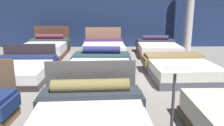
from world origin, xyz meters
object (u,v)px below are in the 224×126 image
(bed_5, at_px, (180,69))
(bed_8, at_px, (158,49))
(bed_3, at_px, (19,70))
(price_sign, at_px, (172,114))
(bed_6, at_px, (46,48))
(bed_7, at_px, (104,49))
(bed_4, at_px, (100,68))
(support_pillar, at_px, (190,9))

(bed_5, distance_m, bed_8, 2.93)
(bed_3, height_order, bed_5, bed_3)
(bed_5, height_order, price_sign, price_sign)
(bed_6, distance_m, bed_7, 2.24)
(bed_3, xyz_separation_m, bed_4, (2.12, -0.02, 0.05))
(bed_7, bearing_deg, price_sign, -82.05)
(bed_4, xyz_separation_m, support_pillar, (3.67, 4.00, 1.50))
(bed_3, bearing_deg, price_sign, -43.46)
(price_sign, xyz_separation_m, support_pillar, (2.61, 6.97, 1.34))
(bed_4, bearing_deg, bed_7, 91.43)
(bed_6, height_order, price_sign, price_sign)
(bed_3, relative_size, bed_4, 0.94)
(bed_5, bearing_deg, bed_3, 177.97)
(bed_7, bearing_deg, bed_5, -56.87)
(bed_4, relative_size, bed_8, 1.09)
(bed_5, bearing_deg, bed_7, 123.11)
(bed_6, xyz_separation_m, price_sign, (3.26, -5.99, 0.14))
(bed_7, bearing_deg, bed_8, -2.07)
(bed_6, xyz_separation_m, bed_7, (2.24, -0.07, -0.03))
(bed_6, bearing_deg, bed_8, -0.86)
(bed_6, relative_size, price_sign, 2.01)
(bed_5, bearing_deg, bed_6, 143.08)
(bed_5, relative_size, bed_8, 1.03)
(bed_4, xyz_separation_m, bed_5, (2.10, 0.00, -0.03))
(price_sign, distance_m, support_pillar, 7.57)
(bed_3, relative_size, support_pillar, 0.58)
(bed_5, xyz_separation_m, bed_6, (-4.29, 3.02, 0.05))
(bed_3, distance_m, bed_5, 4.22)
(bed_3, xyz_separation_m, support_pillar, (5.80, 3.98, 1.55))
(bed_7, distance_m, bed_8, 2.12)
(bed_4, relative_size, bed_5, 1.05)
(bed_5, relative_size, bed_6, 0.96)
(bed_3, bearing_deg, bed_4, -0.77)
(price_sign, bearing_deg, support_pillar, 69.47)
(bed_8, bearing_deg, bed_3, -143.91)
(bed_4, bearing_deg, bed_3, -178.26)
(bed_3, distance_m, bed_7, 3.64)
(bed_8, relative_size, support_pillar, 0.57)
(bed_7, relative_size, price_sign, 1.97)
(bed_5, distance_m, bed_6, 5.25)
(bed_7, bearing_deg, bed_3, -128.30)
(bed_7, bearing_deg, bed_6, 176.30)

